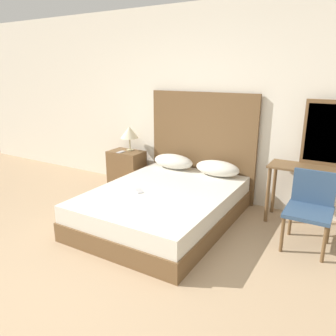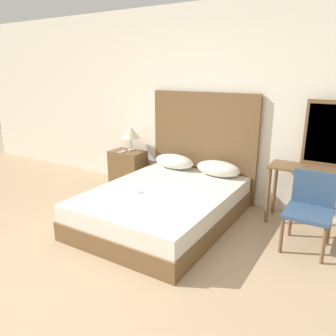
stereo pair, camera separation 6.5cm
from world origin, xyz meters
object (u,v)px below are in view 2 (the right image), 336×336
Objects in this scene: vanity_desk at (316,180)px; table_lamp at (131,133)px; bed at (164,206)px; phone_on_nightstand at (122,152)px; nightstand at (128,169)px; chair at (310,206)px; phone_on_bed at (139,191)px.

table_lamp is at bearing 178.39° from vanity_desk.
phone_on_nightstand is (-1.23, 0.73, 0.38)m from bed.
nightstand is 0.59m from table_lamp.
table_lamp is (-1.18, 0.89, 0.66)m from bed.
vanity_desk is at bearing 93.08° from chair.
nightstand reaches higher than bed.
table_lamp is 2.58× the size of phone_on_nightstand.
table_lamp is 0.36× the size of vanity_desk.
table_lamp is 2.88m from chair.
vanity_desk is 1.34× the size of chair.
table_lamp reaches higher than bed.
phone_on_bed is 0.20× the size of chair.
chair is at bearing -86.92° from vanity_desk.
phone_on_nightstand is 0.19× the size of chair.
phone_on_nightstand is at bearing -108.22° from nightstand.
bed is 13.82× the size of phone_on_nightstand.
chair is (1.62, 0.31, 0.25)m from bed.
phone_on_nightstand is at bearing 149.33° from bed.
phone_on_bed is 1.91m from chair.
table_lamp reaches higher than nightstand.
table_lamp reaches higher than phone_on_bed.
vanity_desk is at bearing -0.09° from nightstand.
bed is at bearing -37.25° from table_lamp.
phone_on_bed is 0.41× the size of table_lamp.
table_lamp is at bearing 142.75° from bed.
table_lamp is 0.49× the size of chair.
chair is at bearing -11.74° from table_lamp.
phone_on_bed is 1.07× the size of phone_on_nightstand.
nightstand is 2.81m from vanity_desk.
table_lamp is 2.78m from vanity_desk.
vanity_desk reaches higher than phone_on_bed.
table_lamp is at bearing 168.26° from chair.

